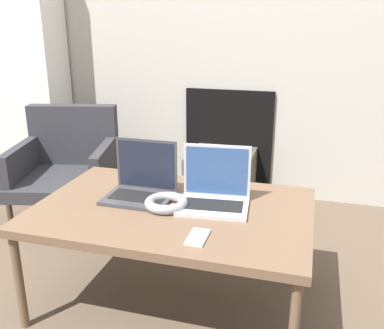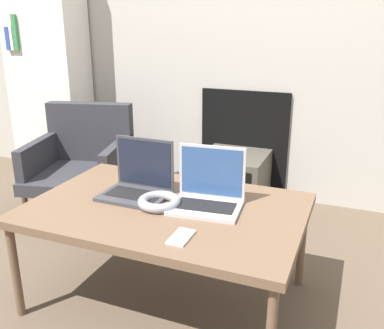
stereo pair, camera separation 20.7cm
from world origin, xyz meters
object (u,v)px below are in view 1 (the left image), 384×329
laptop_left (142,184)px  phone (198,237)px  armchair (68,160)px  laptop_right (215,192)px  tv (221,179)px  headphones (166,203)px

laptop_left → phone: bearing=-41.2°
phone → armchair: size_ratio=0.17×
laptop_left → phone: size_ratio=2.32×
laptop_right → phone: 0.32m
laptop_right → armchair: 1.36m
laptop_left → armchair: size_ratio=0.40×
tv → headphones: bearing=-89.6°
headphones → tv: (-0.01, 1.15, -0.30)m
laptop_right → tv: size_ratio=0.70×
laptop_right → headphones: (-0.19, -0.09, -0.04)m
laptop_left → phone: 0.47m
laptop_right → headphones: 0.21m
laptop_right → tv: laptop_right is taller
laptop_right → headphones: laptop_right is taller
laptop_left → armchair: (-0.82, 0.70, -0.18)m
tv → armchair: (-0.96, -0.37, 0.16)m
laptop_left → headphones: 0.17m
tv → armchair: size_ratio=0.60×
laptop_right → phone: laptop_right is taller
laptop_right → phone: (0.01, -0.31, -0.05)m
laptop_right → armchair: laptop_right is taller
headphones → tv: bearing=90.4°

